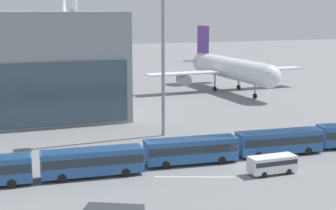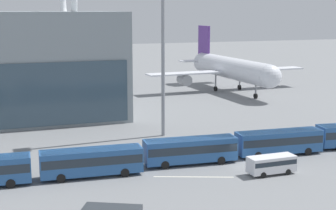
{
  "view_description": "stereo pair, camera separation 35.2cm",
  "coord_description": "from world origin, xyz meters",
  "px_view_note": "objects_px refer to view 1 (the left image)",
  "views": [
    {
      "loc": [
        -29.23,
        -53.53,
        18.72
      ],
      "look_at": [
        -2.32,
        20.67,
        4.0
      ],
      "focal_mm": 55.0,
      "sensor_mm": 36.0,
      "label": 1
    },
    {
      "loc": [
        -28.9,
        -53.65,
        18.72
      ],
      "look_at": [
        -2.32,
        20.67,
        4.0
      ],
      "focal_mm": 55.0,
      "sensor_mm": 36.0,
      "label": 2
    }
  ],
  "objects_px": {
    "shuttle_bus_1": "(92,160)",
    "shuttle_bus_3": "(279,141)",
    "service_van_foreground": "(272,163)",
    "shuttle_bus_2": "(191,149)",
    "floodlight_mast": "(163,7)",
    "airliner_at_gate_far": "(229,68)"
  },
  "relations": [
    {
      "from": "shuttle_bus_2",
      "to": "floodlight_mast",
      "type": "xyz_separation_m",
      "value": [
        1.58,
        14.7,
        17.17
      ]
    },
    {
      "from": "airliner_at_gate_far",
      "to": "service_van_foreground",
      "type": "xyz_separation_m",
      "value": [
        -23.0,
        -57.22,
        -4.06
      ]
    },
    {
      "from": "service_van_foreground",
      "to": "shuttle_bus_2",
      "type": "bearing_deg",
      "value": -44.28
    },
    {
      "from": "airliner_at_gate_far",
      "to": "floodlight_mast",
      "type": "xyz_separation_m",
      "value": [
        -28.68,
        -35.61,
        13.71
      ]
    },
    {
      "from": "shuttle_bus_3",
      "to": "service_van_foreground",
      "type": "distance_m",
      "value": 8.48
    },
    {
      "from": "shuttle_bus_2",
      "to": "service_van_foreground",
      "type": "bearing_deg",
      "value": -39.12
    },
    {
      "from": "shuttle_bus_1",
      "to": "shuttle_bus_2",
      "type": "xyz_separation_m",
      "value": [
        12.39,
        0.71,
        0.0
      ]
    },
    {
      "from": "shuttle_bus_1",
      "to": "service_van_foreground",
      "type": "height_order",
      "value": "shuttle_bus_1"
    },
    {
      "from": "shuttle_bus_3",
      "to": "floodlight_mast",
      "type": "bearing_deg",
      "value": 129.91
    },
    {
      "from": "shuttle_bus_1",
      "to": "shuttle_bus_2",
      "type": "bearing_deg",
      "value": 6.84
    },
    {
      "from": "shuttle_bus_1",
      "to": "shuttle_bus_3",
      "type": "xyz_separation_m",
      "value": [
        24.77,
        0.54,
        0.0
      ]
    },
    {
      "from": "shuttle_bus_2",
      "to": "floodlight_mast",
      "type": "height_order",
      "value": "floodlight_mast"
    },
    {
      "from": "airliner_at_gate_far",
      "to": "shuttle_bus_3",
      "type": "xyz_separation_m",
      "value": [
        -17.88,
        -50.48,
        -3.46
      ]
    },
    {
      "from": "shuttle_bus_1",
      "to": "floodlight_mast",
      "type": "distance_m",
      "value": 26.97
    },
    {
      "from": "shuttle_bus_3",
      "to": "service_van_foreground",
      "type": "xyz_separation_m",
      "value": [
        -5.12,
        -6.74,
        -0.6
      ]
    },
    {
      "from": "shuttle_bus_1",
      "to": "shuttle_bus_3",
      "type": "distance_m",
      "value": 24.78
    },
    {
      "from": "shuttle_bus_3",
      "to": "service_van_foreground",
      "type": "height_order",
      "value": "shuttle_bus_3"
    },
    {
      "from": "shuttle_bus_1",
      "to": "service_van_foreground",
      "type": "distance_m",
      "value": 20.61
    },
    {
      "from": "shuttle_bus_1",
      "to": "shuttle_bus_3",
      "type": "bearing_deg",
      "value": 4.82
    },
    {
      "from": "airliner_at_gate_far",
      "to": "floodlight_mast",
      "type": "bearing_deg",
      "value": -41.19
    },
    {
      "from": "airliner_at_gate_far",
      "to": "shuttle_bus_1",
      "type": "height_order",
      "value": "airliner_at_gate_far"
    },
    {
      "from": "airliner_at_gate_far",
      "to": "shuttle_bus_2",
      "type": "distance_m",
      "value": 58.81
    }
  ]
}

